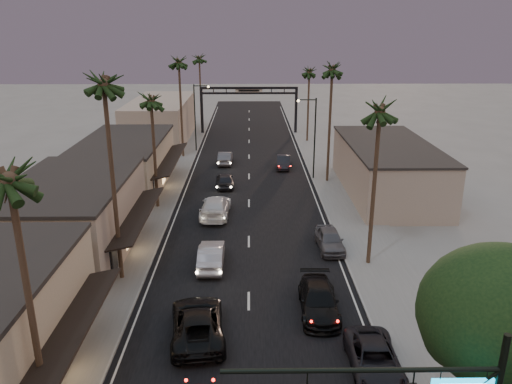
{
  "coord_description": "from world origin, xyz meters",
  "views": [
    {
      "loc": [
        0.11,
        -8.32,
        16.34
      ],
      "look_at": [
        0.63,
        32.96,
        2.5
      ],
      "focal_mm": 35.0,
      "sensor_mm": 36.0,
      "label": 1
    }
  ],
  "objects_px": {
    "palm_rb": "(332,66)",
    "curbside_near": "(374,360)",
    "palm_ra": "(381,105)",
    "palm_lc": "(151,96)",
    "palm_far": "(199,56)",
    "palm_rc": "(309,69)",
    "palm_la": "(7,169)",
    "arch": "(249,98)",
    "oncoming_pickup": "(198,323)",
    "curbside_black": "(319,300)",
    "corner_tree": "(505,321)",
    "streetlight_right": "(312,132)",
    "palm_ld": "(179,59)",
    "palm_lb": "(103,78)",
    "oncoming_silver": "(211,255)",
    "streetlight_left": "(197,112)"
  },
  "relations": [
    {
      "from": "streetlight_right",
      "to": "palm_far",
      "type": "relative_size",
      "value": 0.68
    },
    {
      "from": "palm_far",
      "to": "palm_lc",
      "type": "bearing_deg",
      "value": -90.41
    },
    {
      "from": "corner_tree",
      "to": "palm_far",
      "type": "distance_m",
      "value": 72.96
    },
    {
      "from": "streetlight_right",
      "to": "palm_ra",
      "type": "xyz_separation_m",
      "value": [
        1.68,
        -21.0,
        6.11
      ]
    },
    {
      "from": "curbside_near",
      "to": "curbside_black",
      "type": "bearing_deg",
      "value": 111.29
    },
    {
      "from": "palm_ra",
      "to": "palm_far",
      "type": "bearing_deg",
      "value": 107.38
    },
    {
      "from": "streetlight_left",
      "to": "oncoming_pickup",
      "type": "height_order",
      "value": "streetlight_left"
    },
    {
      "from": "curbside_black",
      "to": "palm_far",
      "type": "bearing_deg",
      "value": 103.06
    },
    {
      "from": "streetlight_left",
      "to": "curbside_near",
      "type": "relative_size",
      "value": 1.72
    },
    {
      "from": "streetlight_right",
      "to": "oncoming_silver",
      "type": "height_order",
      "value": "streetlight_right"
    },
    {
      "from": "palm_lc",
      "to": "palm_rb",
      "type": "height_order",
      "value": "palm_rb"
    },
    {
      "from": "palm_rc",
      "to": "oncoming_silver",
      "type": "bearing_deg",
      "value": -105.67
    },
    {
      "from": "curbside_black",
      "to": "curbside_near",
      "type": "bearing_deg",
      "value": -68.42
    },
    {
      "from": "oncoming_pickup",
      "to": "curbside_near",
      "type": "distance_m",
      "value": 9.53
    },
    {
      "from": "palm_la",
      "to": "streetlight_left",
      "type": "bearing_deg",
      "value": 88.04
    },
    {
      "from": "palm_ra",
      "to": "oncoming_pickup",
      "type": "bearing_deg",
      "value": -142.76
    },
    {
      "from": "corner_tree",
      "to": "palm_ra",
      "type": "distance_m",
      "value": 17.45
    },
    {
      "from": "palm_la",
      "to": "curbside_black",
      "type": "xyz_separation_m",
      "value": [
        12.78,
        8.7,
        -10.65
      ]
    },
    {
      "from": "palm_lb",
      "to": "palm_far",
      "type": "xyz_separation_m",
      "value": [
        0.3,
        56.0,
        -1.94
      ]
    },
    {
      "from": "palm_lb",
      "to": "curbside_black",
      "type": "bearing_deg",
      "value": -18.62
    },
    {
      "from": "palm_rb",
      "to": "oncoming_pickup",
      "type": "bearing_deg",
      "value": -111.69
    },
    {
      "from": "palm_lc",
      "to": "palm_rb",
      "type": "relative_size",
      "value": 0.86
    },
    {
      "from": "arch",
      "to": "streetlight_right",
      "type": "distance_m",
      "value": 25.94
    },
    {
      "from": "oncoming_pickup",
      "to": "palm_la",
      "type": "bearing_deg",
      "value": 40.91
    },
    {
      "from": "palm_rb",
      "to": "palm_far",
      "type": "relative_size",
      "value": 1.08
    },
    {
      "from": "palm_ld",
      "to": "oncoming_pickup",
      "type": "relative_size",
      "value": 2.32
    },
    {
      "from": "palm_lb",
      "to": "arch",
      "type": "bearing_deg",
      "value": 79.84
    },
    {
      "from": "palm_rb",
      "to": "curbside_near",
      "type": "height_order",
      "value": "palm_rb"
    },
    {
      "from": "corner_tree",
      "to": "palm_ra",
      "type": "bearing_deg",
      "value": 93.03
    },
    {
      "from": "palm_la",
      "to": "oncoming_pickup",
      "type": "relative_size",
      "value": 2.16
    },
    {
      "from": "palm_la",
      "to": "palm_rc",
      "type": "xyz_separation_m",
      "value": [
        17.2,
        55.0,
        -0.97
      ]
    },
    {
      "from": "streetlight_left",
      "to": "palm_ld",
      "type": "height_order",
      "value": "palm_ld"
    },
    {
      "from": "oncoming_pickup",
      "to": "curbside_near",
      "type": "relative_size",
      "value": 1.17
    },
    {
      "from": "palm_far",
      "to": "palm_rc",
      "type": "bearing_deg",
      "value": -39.64
    },
    {
      "from": "corner_tree",
      "to": "palm_ld",
      "type": "relative_size",
      "value": 0.62
    },
    {
      "from": "palm_lb",
      "to": "palm_ld",
      "type": "height_order",
      "value": "palm_lb"
    },
    {
      "from": "palm_lc",
      "to": "palm_far",
      "type": "bearing_deg",
      "value": 89.59
    },
    {
      "from": "palm_la",
      "to": "palm_lc",
      "type": "height_order",
      "value": "palm_la"
    },
    {
      "from": "palm_lb",
      "to": "palm_far",
      "type": "distance_m",
      "value": 56.03
    },
    {
      "from": "arch",
      "to": "palm_lb",
      "type": "height_order",
      "value": "palm_lb"
    },
    {
      "from": "palm_rc",
      "to": "palm_far",
      "type": "height_order",
      "value": "palm_far"
    },
    {
      "from": "palm_ra",
      "to": "curbside_near",
      "type": "xyz_separation_m",
      "value": [
        -2.4,
        -11.8,
        -10.72
      ]
    },
    {
      "from": "palm_ld",
      "to": "curbside_black",
      "type": "bearing_deg",
      "value": -71.09
    },
    {
      "from": "arch",
      "to": "palm_lc",
      "type": "xyz_separation_m",
      "value": [
        -8.6,
        -34.0,
        4.94
      ]
    },
    {
      "from": "palm_lb",
      "to": "oncoming_pickup",
      "type": "relative_size",
      "value": 2.49
    },
    {
      "from": "palm_far",
      "to": "palm_ld",
      "type": "bearing_deg",
      "value": -90.75
    },
    {
      "from": "palm_la",
      "to": "palm_far",
      "type": "relative_size",
      "value": 1.0
    },
    {
      "from": "palm_far",
      "to": "oncoming_pickup",
      "type": "height_order",
      "value": "palm_far"
    },
    {
      "from": "arch",
      "to": "palm_ra",
      "type": "distance_m",
      "value": 47.17
    },
    {
      "from": "palm_la",
      "to": "arch",
      "type": "bearing_deg",
      "value": 81.97
    }
  ]
}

